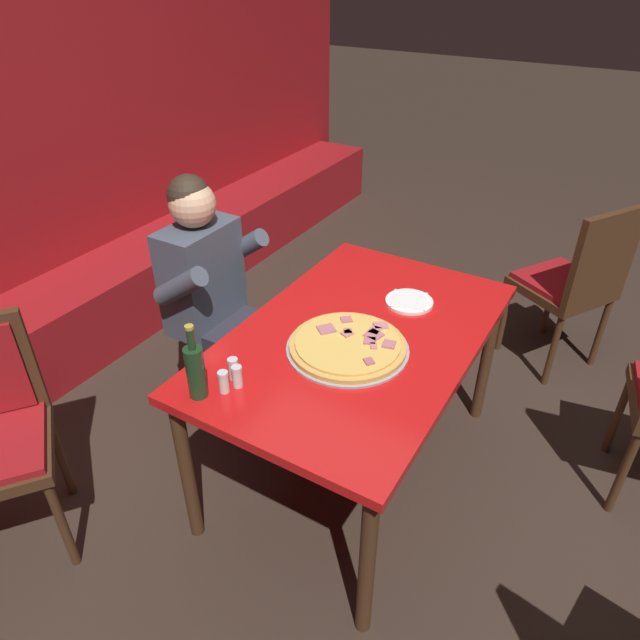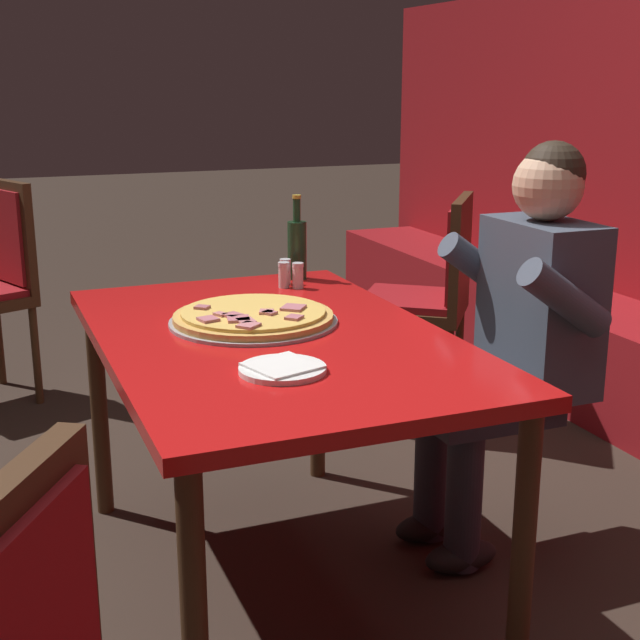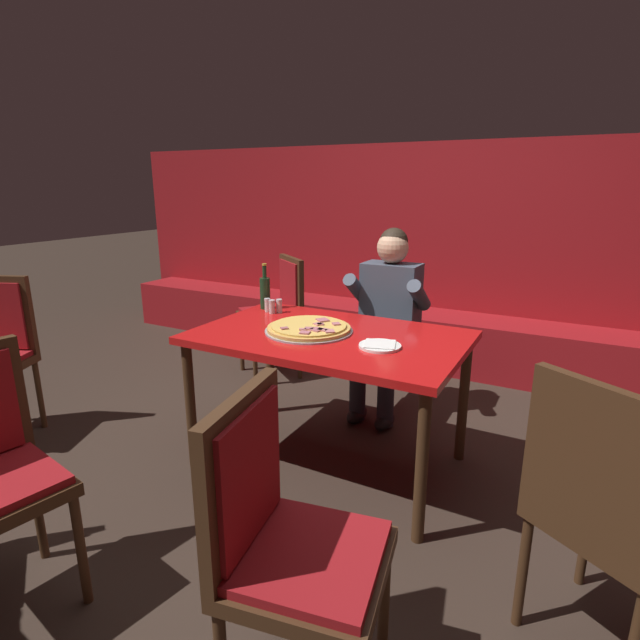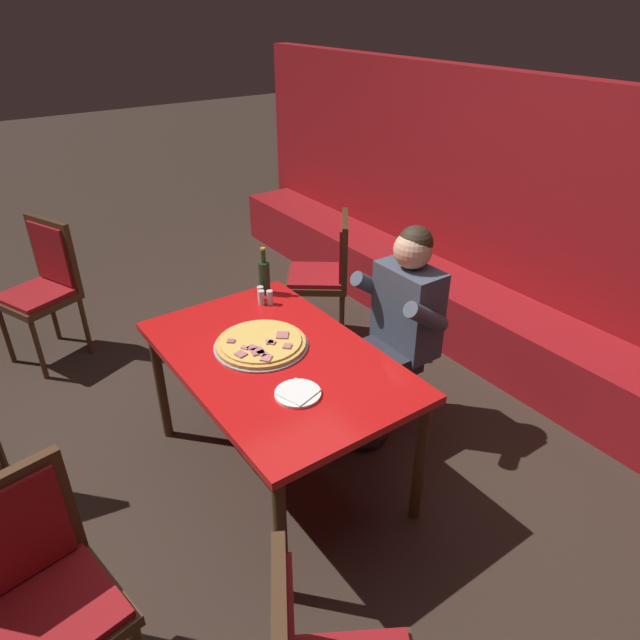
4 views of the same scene
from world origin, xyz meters
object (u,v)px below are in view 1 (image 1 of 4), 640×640
at_px(pizza, 348,345).
at_px(shaker_black_pepper, 233,370).
at_px(plate_white_paper, 409,301).
at_px(shaker_oregano, 224,383).
at_px(main_dining_table, 357,349).
at_px(diner_seated_blue_shirt, 217,295).
at_px(shaker_red_pepper_flakes, 237,377).
at_px(beer_bottle, 196,370).
at_px(dining_chair_by_booth, 577,278).

distance_m(pizza, shaker_black_pepper, 0.46).
bearing_deg(plate_white_paper, pizza, 171.26).
bearing_deg(shaker_oregano, plate_white_paper, -20.01).
bearing_deg(main_dining_table, diner_seated_blue_shirt, 87.52).
height_order(plate_white_paper, diner_seated_blue_shirt, diner_seated_blue_shirt).
relative_size(plate_white_paper, diner_seated_blue_shirt, 0.16).
bearing_deg(diner_seated_blue_shirt, main_dining_table, -92.48).
relative_size(plate_white_paper, shaker_red_pepper_flakes, 2.44).
height_order(shaker_oregano, diner_seated_blue_shirt, diner_seated_blue_shirt).
xyz_separation_m(pizza, shaker_black_pepper, (-0.37, 0.27, 0.02)).
distance_m(beer_bottle, shaker_red_pepper_flakes, 0.16).
height_order(beer_bottle, diner_seated_blue_shirt, diner_seated_blue_shirt).
distance_m(shaker_red_pepper_flakes, dining_chair_by_booth, 2.05).
distance_m(plate_white_paper, dining_chair_by_booth, 1.17).
bearing_deg(diner_seated_blue_shirt, shaker_black_pepper, -135.20).
relative_size(shaker_oregano, dining_chair_by_booth, 0.09).
relative_size(pizza, diner_seated_blue_shirt, 0.38).
relative_size(shaker_red_pepper_flakes, diner_seated_blue_shirt, 0.07).
bearing_deg(shaker_black_pepper, diner_seated_blue_shirt, 44.80).
relative_size(main_dining_table, pizza, 2.99).
bearing_deg(beer_bottle, plate_white_paper, -22.28).
bearing_deg(dining_chair_by_booth, beer_bottle, 153.83).
bearing_deg(shaker_red_pepper_flakes, main_dining_table, -22.95).
relative_size(pizza, dining_chair_by_booth, 0.48).
distance_m(beer_bottle, shaker_oregano, 0.11).
xyz_separation_m(main_dining_table, diner_seated_blue_shirt, (0.03, 0.77, 0.01)).
height_order(beer_bottle, dining_chair_by_booth, beer_bottle).
height_order(shaker_black_pepper, shaker_red_pepper_flakes, same).
height_order(plate_white_paper, beer_bottle, beer_bottle).
bearing_deg(beer_bottle, shaker_red_pepper_flakes, -38.82).
bearing_deg(main_dining_table, dining_chair_by_booth, -26.19).
bearing_deg(plate_white_paper, dining_chair_by_booth, -29.61).
xyz_separation_m(plate_white_paper, shaker_oregano, (-0.89, 0.32, 0.03)).
xyz_separation_m(shaker_red_pepper_flakes, diner_seated_blue_shirt, (0.54, 0.55, -0.11)).
height_order(plate_white_paper, shaker_red_pepper_flakes, shaker_red_pepper_flakes).
bearing_deg(main_dining_table, shaker_red_pepper_flakes, 157.05).
bearing_deg(dining_chair_by_booth, shaker_oregano, 154.70).
relative_size(plate_white_paper, shaker_oregano, 2.44).
bearing_deg(main_dining_table, shaker_oregano, 156.89).
relative_size(shaker_black_pepper, diner_seated_blue_shirt, 0.07).
bearing_deg(pizza, shaker_oregano, 150.17).
bearing_deg(pizza, plate_white_paper, -8.74).
xyz_separation_m(main_dining_table, beer_bottle, (-0.62, 0.30, 0.19)).
xyz_separation_m(beer_bottle, shaker_red_pepper_flakes, (0.11, -0.09, -0.07)).
xyz_separation_m(main_dining_table, shaker_black_pepper, (-0.48, 0.26, 0.12)).
relative_size(beer_bottle, shaker_oregano, 3.40).
xyz_separation_m(shaker_oregano, shaker_black_pepper, (0.08, 0.02, 0.00)).
relative_size(main_dining_table, shaker_red_pepper_flakes, 16.69).
bearing_deg(shaker_oregano, dining_chair_by_booth, -25.30).
height_order(shaker_black_pepper, diner_seated_blue_shirt, diner_seated_blue_shirt).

